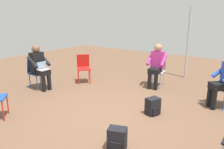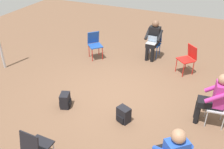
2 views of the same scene
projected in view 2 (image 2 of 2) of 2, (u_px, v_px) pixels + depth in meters
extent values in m
plane|color=brown|center=(115.00, 97.00, 6.32)|extent=(15.35, 15.35, 0.00)
cube|color=#1E4799|center=(154.00, 44.00, 8.07)|extent=(0.41, 0.41, 0.03)
cylinder|color=#1E4799|center=(156.00, 54.00, 7.99)|extent=(0.02, 0.02, 0.42)
cylinder|color=#1E4799|center=(146.00, 52.00, 8.12)|extent=(0.02, 0.02, 0.42)
cylinder|color=#1E4799|center=(160.00, 50.00, 8.25)|extent=(0.02, 0.02, 0.42)
cylinder|color=#1E4799|center=(150.00, 48.00, 8.38)|extent=(0.02, 0.02, 0.42)
cube|color=#1E4799|center=(156.00, 36.00, 8.11)|extent=(0.11, 0.38, 0.40)
cube|color=#1E4799|center=(95.00, 46.00, 7.97)|extent=(0.57, 0.57, 0.03)
cylinder|color=red|center=(102.00, 53.00, 8.00)|extent=(0.02, 0.02, 0.42)
cylinder|color=red|center=(92.00, 55.00, 7.89)|extent=(0.02, 0.02, 0.42)
cylinder|color=red|center=(99.00, 49.00, 8.27)|extent=(0.02, 0.02, 0.42)
cylinder|color=red|center=(89.00, 51.00, 8.16)|extent=(0.02, 0.02, 0.42)
cube|color=#1E4799|center=(93.00, 37.00, 8.01)|extent=(0.34, 0.33, 0.40)
cube|color=black|center=(39.00, 145.00, 4.34)|extent=(0.41, 0.41, 0.03)
cylinder|color=#B7B7BC|center=(39.00, 145.00, 4.65)|extent=(0.02, 0.02, 0.42)
cube|color=black|center=(29.00, 144.00, 4.08)|extent=(0.10, 0.38, 0.40)
cube|color=red|center=(186.00, 60.00, 7.13)|extent=(0.57, 0.57, 0.03)
cylinder|color=red|center=(183.00, 70.00, 7.06)|extent=(0.02, 0.02, 0.42)
cylinder|color=red|center=(176.00, 65.00, 7.33)|extent=(0.02, 0.02, 0.42)
cylinder|color=red|center=(193.00, 68.00, 7.17)|extent=(0.02, 0.02, 0.42)
cylinder|color=red|center=(186.00, 63.00, 7.44)|extent=(0.02, 0.02, 0.42)
cube|color=red|center=(192.00, 52.00, 7.08)|extent=(0.33, 0.34, 0.40)
cube|color=#B7B7BC|center=(216.00, 107.00, 5.25)|extent=(0.44, 0.44, 0.03)
cylinder|color=#B7B7BC|center=(206.00, 119.00, 5.27)|extent=(0.02, 0.02, 0.42)
cylinder|color=#B7B7BC|center=(206.00, 109.00, 5.55)|extent=(0.02, 0.02, 0.42)
cylinder|color=#B7B7BC|center=(223.00, 122.00, 5.18)|extent=(0.02, 0.02, 0.42)
cylinder|color=#B7B7BC|center=(222.00, 112.00, 5.46)|extent=(0.02, 0.02, 0.42)
cylinder|color=black|center=(152.00, 55.00, 7.87)|extent=(0.11, 0.11, 0.45)
cylinder|color=black|center=(147.00, 54.00, 7.94)|extent=(0.11, 0.11, 0.45)
cube|color=black|center=(152.00, 44.00, 7.89)|extent=(0.43, 0.32, 0.14)
cube|color=black|center=(155.00, 35.00, 7.90)|extent=(0.23, 0.35, 0.52)
sphere|color=brown|center=(156.00, 24.00, 7.72)|extent=(0.22, 0.22, 0.22)
cylinder|color=black|center=(160.00, 36.00, 7.73)|extent=(0.40, 0.10, 0.31)
cylinder|color=black|center=(148.00, 34.00, 7.89)|extent=(0.40, 0.10, 0.31)
cube|color=#9EA0A5|center=(151.00, 43.00, 7.76)|extent=(0.23, 0.31, 0.02)
cube|color=#B2D1F2|center=(152.00, 39.00, 7.79)|extent=(0.06, 0.30, 0.20)
sphere|color=#A87A5B|center=(179.00, 136.00, 3.57)|extent=(0.22, 0.22, 0.22)
cylinder|color=blue|center=(183.00, 145.00, 3.87)|extent=(0.35, 0.33, 0.31)
cylinder|color=black|center=(197.00, 114.00, 5.38)|extent=(0.11, 0.11, 0.45)
cylinder|color=black|center=(197.00, 109.00, 5.52)|extent=(0.11, 0.11, 0.45)
cube|color=black|center=(208.00, 103.00, 5.26)|extent=(0.35, 0.45, 0.14)
cube|color=#B22D84|center=(220.00, 94.00, 5.08)|extent=(0.36, 0.26, 0.52)
sphere|color=#A87A5B|center=(224.00, 79.00, 4.90)|extent=(0.22, 0.22, 0.22)
cylinder|color=#B22D84|center=(215.00, 98.00, 4.93)|extent=(0.13, 0.40, 0.31)
cylinder|color=#B22D84|center=(215.00, 87.00, 5.26)|extent=(0.13, 0.40, 0.31)
cube|color=black|center=(65.00, 100.00, 5.89)|extent=(0.33, 0.28, 0.36)
cube|color=black|center=(65.00, 103.00, 5.93)|extent=(0.27, 0.30, 0.16)
cube|color=black|center=(124.00, 114.00, 5.45)|extent=(0.29, 0.34, 0.36)
cube|color=black|center=(124.00, 117.00, 5.49)|extent=(0.31, 0.28, 0.16)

